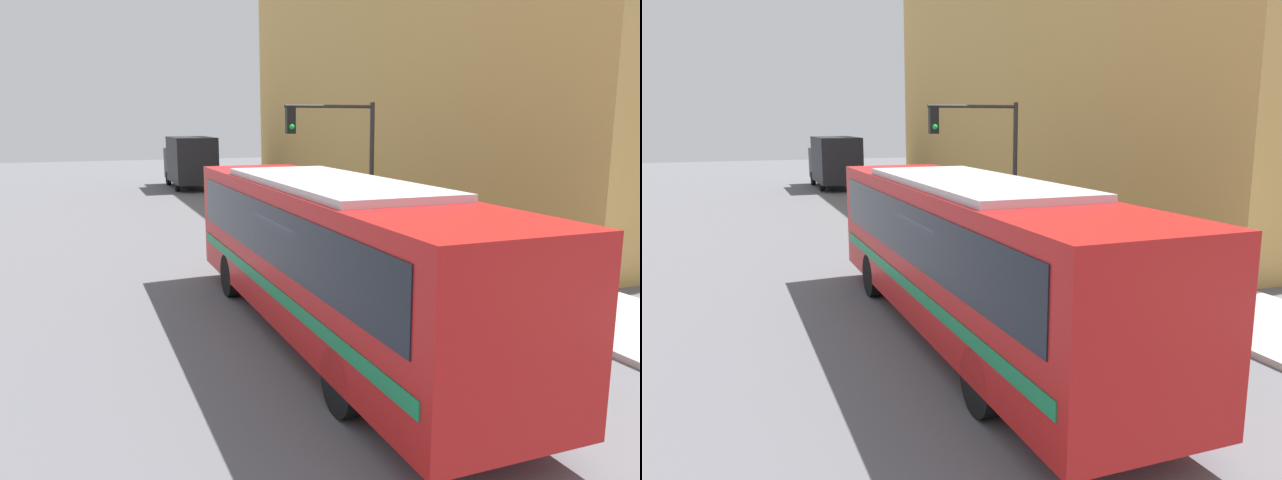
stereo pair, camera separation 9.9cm
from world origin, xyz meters
The scene contains 9 objects.
ground_plane centered at (0.00, 0.00, 0.00)m, with size 120.00×120.00×0.00m, color slate.
sidewalk centered at (6.15, 20.00, 0.07)m, with size 3.30×70.00×0.13m.
building_facade centered at (10.80, 16.69, 6.17)m, with size 6.00×31.39×12.34m.
city_bus centered at (0.05, 0.32, 1.85)m, with size 2.61×11.73×3.18m.
delivery_truck centered at (2.23, 29.42, 1.75)m, with size 2.46×6.72×3.25m.
fire_hydrant centered at (5.10, 2.21, 0.50)m, with size 0.21×0.29×0.74m.
traffic_light_pole centered at (4.06, 9.14, 3.43)m, with size 3.28×0.35×4.75m.
parking_meter centered at (5.10, 9.70, 1.07)m, with size 0.14×0.14×1.38m.
pedestrian_near_corner centered at (5.68, 11.95, 1.09)m, with size 0.34×0.34×1.86m.
Camera 1 is at (-4.40, -10.76, 4.29)m, focal length 35.00 mm.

